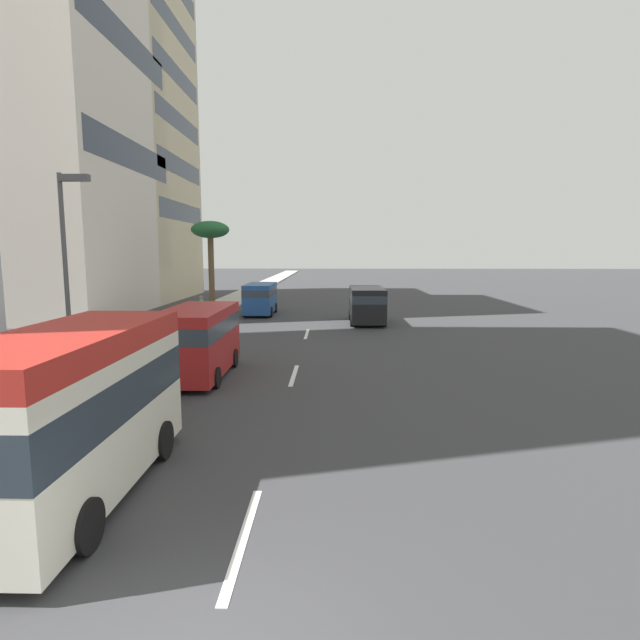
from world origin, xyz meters
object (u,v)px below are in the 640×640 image
Objects in this scene: van_fourth at (367,303)px; pedestrian_mid_block at (97,347)px; pedestrian_near_lamp at (99,334)px; pedestrian_by_tree at (201,307)px; minibus_lead at (72,407)px; van_third at (197,338)px; street_lamp at (68,259)px; van_second at (260,297)px; palm_tree at (210,234)px.

van_fourth is 17.79m from pedestrian_mid_block.
pedestrian_near_lamp is (-11.56, 11.87, -0.15)m from van_fourth.
van_fourth reaches higher than pedestrian_mid_block.
pedestrian_by_tree is (11.75, -1.23, -0.14)m from pedestrian_near_lamp.
minibus_lead is 9.14m from van_third.
pedestrian_near_lamp is (11.67, 4.93, -0.56)m from minibus_lead.
van_third is 3.05× the size of pedestrian_mid_block.
pedestrian_by_tree is (14.28, 3.56, -0.43)m from van_third.
street_lamp is (-2.52, 3.22, 2.87)m from van_third.
palm_tree is (2.08, 4.00, 4.59)m from van_second.
minibus_lead is at bearing -153.05° from street_lamp.
palm_tree is at bearing 2.73° from street_lamp.
van_third is at bearing -78.29° from pedestrian_near_lamp.
van_second is (27.47, 0.45, -0.43)m from minibus_lead.
van_fourth is 19.78m from street_lamp.
minibus_lead reaches higher than van_third.
palm_tree is at bearing -117.47° from van_second.
pedestrian_mid_block is 4.06m from street_lamp.
pedestrian_near_lamp is 18.50m from palm_tree.
pedestrian_mid_block is (-18.40, 3.37, -0.18)m from van_second.
van_second is at bearing -132.77° from pedestrian_mid_block.
street_lamp is at bearing 158.66° from pedestrian_by_tree.
minibus_lead is at bearing 0.89° from van_third.
minibus_lead reaches higher than pedestrian_mid_block.
van_fourth is at bearing -159.64° from pedestrian_mid_block.
van_third is 21.33m from palm_tree.
pedestrian_near_lamp reaches higher than pedestrian_by_tree.
van_third is at bearing 148.63° from pedestrian_mid_block.
pedestrian_near_lamp is at bearing 134.24° from van_fourth.
pedestrian_near_lamp is at bearing -157.09° from minibus_lead.
van_third is 15.77m from van_fourth.
van_fourth is 13.81m from palm_tree.
van_second is at bearing -61.25° from pedestrian_by_tree.
palm_tree is 23.01m from street_lamp.
van_second is 2.75× the size of pedestrian_mid_block.
van_second is 2.63× the size of pedestrian_near_lamp.
minibus_lead is at bearing -117.52° from pedestrian_near_lamp.
van_third is at bearing -168.07° from palm_tree.
van_fourth is (23.23, -6.94, -0.41)m from minibus_lead.
pedestrian_near_lamp is at bearing -117.86° from van_third.
pedestrian_near_lamp is 1.04× the size of pedestrian_mid_block.
van_second is at bearing -179.06° from minibus_lead.
van_third is 1.07× the size of van_fourth.
pedestrian_mid_block is 14.35m from pedestrian_by_tree.
palm_tree is at bearing -171.42° from minibus_lead.
van_second is 0.71× the size of palm_tree.
minibus_lead is 1.15× the size of van_third.
van_second is 18.71m from pedestrian_mid_block.
street_lamp is (6.62, 3.36, 2.59)m from minibus_lead.
van_second is 0.70× the size of street_lamp.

